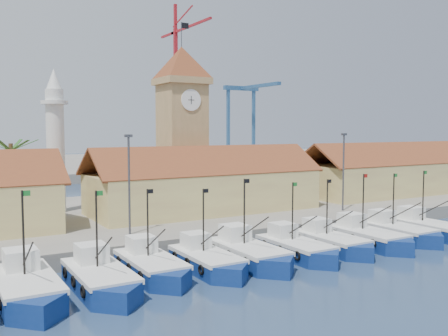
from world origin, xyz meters
TOP-DOWN VIEW (x-y plane):
  - ground at (0.00, 0.00)m, footprint 400.00×400.00m
  - quay at (0.00, 24.00)m, footprint 140.00×32.00m
  - terminal at (0.00, 110.00)m, footprint 240.00×80.00m
  - boat_1 at (-22.30, 2.29)m, footprint 3.61×9.88m
  - boat_2 at (-17.64, 1.93)m, footprint 3.47×9.51m
  - boat_3 at (-13.41, 3.23)m, footprint 3.33×9.12m
  - boat_4 at (-9.04, 2.56)m, footprint 3.24×8.88m
  - boat_5 at (-5.17, 2.57)m, footprint 3.54×9.69m
  - boat_6 at (-0.50, 2.19)m, footprint 3.28×8.98m
  - boat_7 at (3.66, 2.43)m, footprint 3.29×9.02m
  - boat_8 at (7.93, 2.12)m, footprint 3.46×9.47m
  - boat_9 at (12.44, 2.44)m, footprint 3.36×9.20m
  - boat_10 at (16.56, 2.13)m, footprint 3.42×9.38m
  - hall_center at (0.00, 20.00)m, footprint 27.04×10.13m
  - hall_right at (32.00, 20.00)m, footprint 31.20×10.13m
  - clock_tower at (0.00, 26.00)m, footprint 5.80×5.80m
  - minaret at (-15.00, 28.00)m, footprint 3.00×3.00m
  - palm_tree at (-20.00, 26.00)m, footprint 5.60×5.03m
  - lamp_posts at (0.50, 12.00)m, footprint 80.70×0.25m
  - crane_red_right at (35.93, 103.83)m, footprint 1.00×31.56m
  - gantry at (62.00, 106.65)m, footprint 13.00×22.00m

SIDE VIEW (x-z plane):
  - ground at x=0.00m, z-range 0.00..0.00m
  - boat_4 at x=-9.04m, z-range -2.66..4.05m
  - boat_6 at x=-0.50m, z-range -2.69..4.10m
  - boat_7 at x=3.66m, z-range -2.71..4.12m
  - boat_3 at x=-13.41m, z-range -2.74..4.16m
  - boat_9 at x=12.44m, z-range -2.76..4.20m
  - boat_10 at x=16.56m, z-range -2.81..4.28m
  - boat_8 at x=7.93m, z-range -2.84..4.32m
  - boat_2 at x=-17.64m, z-range -2.85..4.34m
  - quay at x=0.00m, z-range 0.00..1.50m
  - boat_5 at x=-5.17m, z-range -2.91..4.42m
  - boat_1 at x=-22.30m, z-range -2.97..4.51m
  - terminal at x=0.00m, z-range 0.00..2.00m
  - hall_center at x=0.00m, z-range 0.18..7.79m
  - hall_right at x=32.00m, z-range 0.18..7.79m
  - palm_tree at x=-20.00m, z-range 2.05..10.44m
  - lamp_posts at x=0.50m, z-range 1.96..10.99m
  - minaret at x=-15.00m, z-range 1.58..17.88m
  - clock_tower at x=0.00m, z-range 0.61..23.31m
  - gantry at x=62.00m, z-range 8.44..31.64m
  - crane_red_right at x=35.93m, z-range 4.39..49.87m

